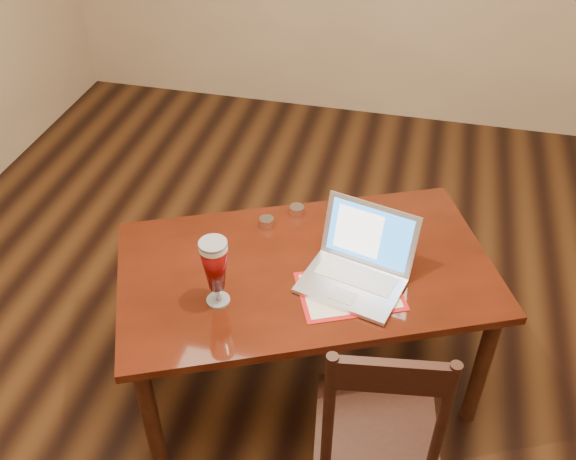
# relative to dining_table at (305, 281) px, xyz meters

# --- Properties ---
(ground) EXTENTS (5.00, 5.00, 0.00)m
(ground) POSITION_rel_dining_table_xyz_m (0.01, -0.01, -0.60)
(ground) COLOR black
(ground) RESTS_ON ground
(dining_table) EXTENTS (1.62, 1.31, 0.94)m
(dining_table) POSITION_rel_dining_table_xyz_m (0.00, 0.00, 0.00)
(dining_table) COLOR #471509
(dining_table) RESTS_ON ground
(dining_chair) EXTENTS (0.46, 0.45, 0.97)m
(dining_chair) POSITION_rel_dining_table_xyz_m (0.36, -0.50, -0.15)
(dining_chair) COLOR black
(dining_chair) RESTS_ON ground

